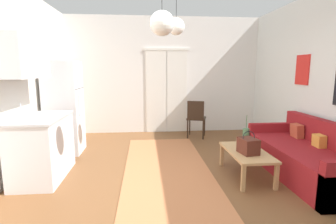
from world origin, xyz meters
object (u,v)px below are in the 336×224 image
(bamboo_vase, at_px, (246,136))
(refrigerator, at_px, (64,108))
(couch, at_px, (309,158))
(coffee_table, at_px, (247,154))
(handbag, at_px, (248,146))
(accent_chair, at_px, (196,117))
(pendant_lamp_near, at_px, (162,23))
(pendant_lamp_far, at_px, (176,27))

(bamboo_vase, relative_size, refrigerator, 0.27)
(couch, distance_m, bamboo_vase, 0.96)
(coffee_table, relative_size, bamboo_vase, 2.13)
(couch, distance_m, refrigerator, 4.28)
(handbag, xyz_separation_m, accent_chair, (-0.28, 2.37, -0.01))
(refrigerator, distance_m, pendant_lamp_near, 2.79)
(refrigerator, relative_size, pendant_lamp_far, 2.38)
(coffee_table, relative_size, refrigerator, 0.58)
(bamboo_vase, height_order, pendant_lamp_far, pendant_lamp_far)
(couch, xyz_separation_m, pendant_lamp_near, (-2.23, -0.29, 1.86))
(pendant_lamp_far, bearing_deg, bamboo_vase, -22.56)
(handbag, bearing_deg, pendant_lamp_far, 136.58)
(refrigerator, relative_size, accent_chair, 1.98)
(handbag, bearing_deg, accent_chair, 96.71)
(accent_chair, xyz_separation_m, pendant_lamp_far, (-0.66, -1.48, 1.78))
(couch, height_order, refrigerator, refrigerator)
(refrigerator, distance_m, accent_chair, 2.86)
(couch, height_order, pendant_lamp_near, pendant_lamp_near)
(pendant_lamp_near, relative_size, pendant_lamp_far, 1.21)
(coffee_table, bearing_deg, bamboo_vase, 71.19)
(couch, relative_size, coffee_table, 2.04)
(coffee_table, bearing_deg, refrigerator, 154.60)
(coffee_table, distance_m, pendant_lamp_near, 2.22)
(refrigerator, bearing_deg, bamboo_vase, -19.51)
(coffee_table, xyz_separation_m, pendant_lamp_far, (-0.97, 0.77, 1.93))
(couch, bearing_deg, handbag, -176.43)
(coffee_table, bearing_deg, pendant_lamp_far, 141.37)
(coffee_table, xyz_separation_m, bamboo_vase, (0.11, 0.33, 0.18))
(coffee_table, height_order, refrigerator, refrigerator)
(refrigerator, bearing_deg, handbag, -27.38)
(coffee_table, distance_m, pendant_lamp_far, 2.29)
(handbag, bearing_deg, bamboo_vase, 72.33)
(couch, bearing_deg, pendant_lamp_near, -172.61)
(bamboo_vase, bearing_deg, couch, -24.29)
(handbag, height_order, accent_chair, accent_chair)
(handbag, distance_m, accent_chair, 2.39)
(refrigerator, height_order, accent_chair, refrigerator)
(couch, xyz_separation_m, bamboo_vase, (-0.84, 0.38, 0.26))
(couch, height_order, handbag, couch)
(handbag, distance_m, pendant_lamp_far, 2.19)
(couch, distance_m, pendant_lamp_far, 2.89)
(coffee_table, relative_size, accent_chair, 1.16)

